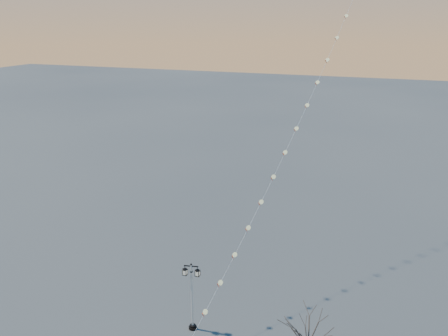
% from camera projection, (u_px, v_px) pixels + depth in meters
% --- Properties ---
extents(street_lamp, '(1.26, 0.59, 5.02)m').
position_uv_depth(street_lamp, '(192.00, 293.00, 29.55)').
color(street_lamp, black).
rests_on(street_lamp, ground).
extents(bare_tree, '(2.44, 2.44, 4.05)m').
position_uv_depth(bare_tree, '(309.00, 335.00, 25.58)').
color(bare_tree, '#40352C').
rests_on(bare_tree, ground).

